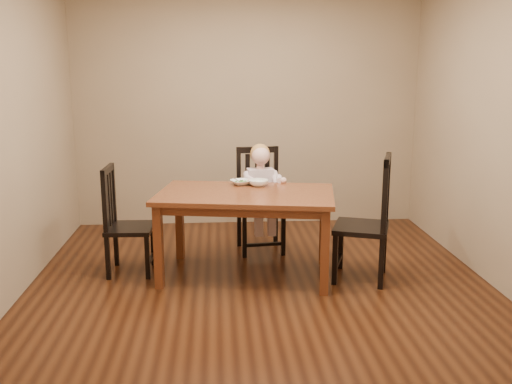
{
  "coord_description": "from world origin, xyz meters",
  "views": [
    {
      "loc": [
        -0.36,
        -4.67,
        1.87
      ],
      "look_at": [
        -0.02,
        0.25,
        0.76
      ],
      "focal_mm": 40.0,
      "sensor_mm": 36.0,
      "label": 1
    }
  ],
  "objects": [
    {
      "name": "bowl_peas",
      "position": [
        -0.14,
        0.55,
        0.79
      ],
      "size": [
        0.25,
        0.25,
        0.05
      ],
      "primitive_type": "imported",
      "rotation": [
        0.0,
        0.0,
        0.42
      ],
      "color": "white",
      "rests_on": "dining_table"
    },
    {
      "name": "dining_table",
      "position": [
        -0.11,
        0.22,
        0.68
      ],
      "size": [
        1.67,
        1.17,
        0.77
      ],
      "rotation": [
        0.0,
        0.0,
        -0.17
      ],
      "color": "#542413",
      "rests_on": "room"
    },
    {
      "name": "chair_child",
      "position": [
        0.07,
        0.95,
        0.5
      ],
      "size": [
        0.5,
        0.48,
        1.05
      ],
      "rotation": [
        0.0,
        0.0,
        3.25
      ],
      "color": "black",
      "rests_on": "room"
    },
    {
      "name": "fork",
      "position": [
        -0.18,
        0.53,
        0.81
      ],
      "size": [
        0.09,
        0.1,
        0.05
      ],
      "rotation": [
        0.0,
        0.0,
        0.72
      ],
      "color": "silver",
      "rests_on": "bowl_peas"
    },
    {
      "name": "toddler",
      "position": [
        0.07,
        0.9,
        0.66
      ],
      "size": [
        0.39,
        0.46,
        0.59
      ],
      "primitive_type": null,
      "rotation": [
        0.0,
        0.0,
        3.25
      ],
      "color": "silver",
      "rests_on": "chair_child"
    },
    {
      "name": "chair_right",
      "position": [
        0.95,
        0.05,
        0.53
      ],
      "size": [
        0.59,
        0.6,
        1.11
      ],
      "rotation": [
        0.0,
        0.0,
        1.23
      ],
      "color": "black",
      "rests_on": "room"
    },
    {
      "name": "bowl_veg",
      "position": [
        0.02,
        0.48,
        0.8
      ],
      "size": [
        0.21,
        0.21,
        0.06
      ],
      "primitive_type": "imported",
      "rotation": [
        0.0,
        0.0,
        0.16
      ],
      "color": "white",
      "rests_on": "dining_table"
    },
    {
      "name": "chair_left",
      "position": [
        -1.21,
        0.37,
        0.47
      ],
      "size": [
        0.42,
        0.44,
        0.99
      ],
      "rotation": [
        0.0,
        0.0,
        -1.6
      ],
      "color": "black",
      "rests_on": "room"
    },
    {
      "name": "room",
      "position": [
        0.0,
        0.0,
        1.35
      ],
      "size": [
        4.01,
        4.01,
        2.71
      ],
      "color": "#43200E",
      "rests_on": "ground"
    }
  ]
}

